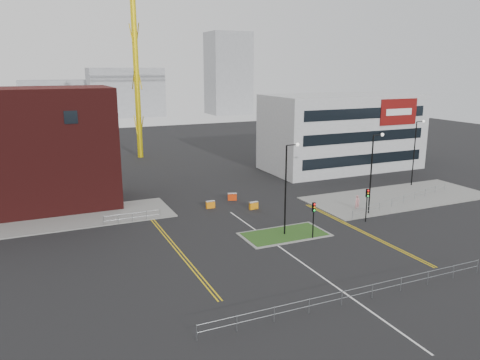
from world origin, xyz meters
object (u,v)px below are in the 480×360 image
object	(u,v)px
streetlamp_island	(288,182)
pedestrian	(357,203)
tower_crane	(165,2)
traffic_light_island	(314,213)

from	to	relation	value
streetlamp_island	pedestrian	bearing A→B (deg)	18.53
tower_crane	pedestrian	bearing A→B (deg)	-76.65
streetlamp_island	pedestrian	xyz separation A→B (m)	(11.69, 3.92, -4.54)
traffic_light_island	pedestrian	bearing A→B (deg)	30.93
streetlamp_island	tower_crane	bearing A→B (deg)	88.23
streetlamp_island	traffic_light_island	distance (m)	3.92
streetlamp_island	traffic_light_island	bearing A→B (deg)	-48.59
pedestrian	streetlamp_island	bearing A→B (deg)	-160.83
traffic_light_island	pedestrian	size ratio (longest dim) A/B	2.09
tower_crane	streetlamp_island	world-z (taller)	tower_crane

